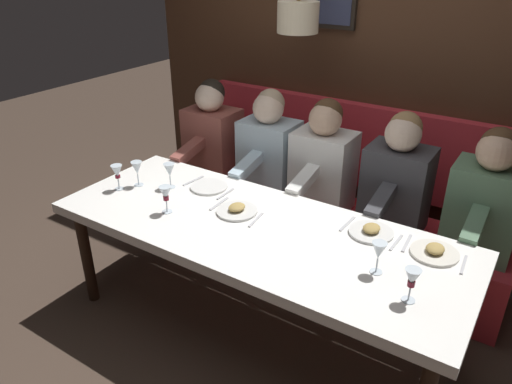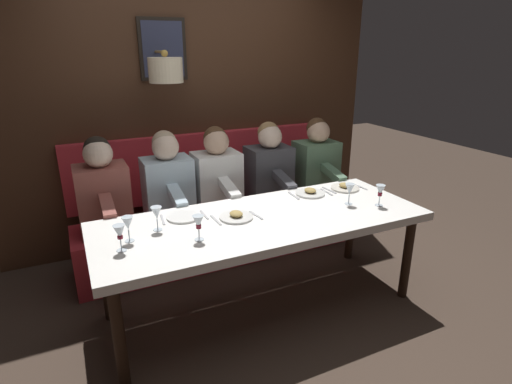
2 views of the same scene
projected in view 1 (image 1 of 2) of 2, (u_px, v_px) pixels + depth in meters
ground_plane at (256, 328)px, 2.99m from camera, size 12.00×12.00×0.00m
dining_table at (256, 236)px, 2.69m from camera, size 0.90×2.35×0.74m
banquette_bench at (321, 234)px, 3.56m from camera, size 0.52×2.55×0.45m
back_wall_panel at (365, 63)px, 3.47m from camera, size 0.59×3.75×2.90m
diner_nearest at (486, 198)px, 2.79m from camera, size 0.60×0.40×0.79m
diner_near at (397, 177)px, 3.04m from camera, size 0.60×0.40×0.79m
diner_middle at (323, 160)px, 3.29m from camera, size 0.60×0.40×0.79m
diner_far at (269, 147)px, 3.51m from camera, size 0.60×0.40×0.79m
diner_farthest at (212, 134)px, 3.76m from camera, size 0.60×0.40×0.79m
place_setting_0 at (209, 187)px, 3.08m from camera, size 0.24×0.32×0.01m
place_setting_1 at (371, 231)px, 2.58m from camera, size 0.24×0.31×0.05m
place_setting_2 at (237, 210)px, 2.79m from camera, size 0.24×0.32×0.05m
place_setting_3 at (435, 252)px, 2.40m from camera, size 0.24×0.32×0.05m
wine_glass_0 at (166, 194)px, 2.75m from camera, size 0.07×0.07×0.16m
wine_glass_1 at (379, 251)px, 2.22m from camera, size 0.07×0.07×0.16m
wine_glass_2 at (169, 171)px, 3.03m from camera, size 0.07×0.07×0.16m
wine_glass_3 at (117, 172)px, 3.01m from camera, size 0.07×0.07×0.16m
wine_glass_4 at (412, 279)px, 2.04m from camera, size 0.07×0.07×0.16m
wine_glass_5 at (137, 169)px, 3.06m from camera, size 0.07×0.07×0.16m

